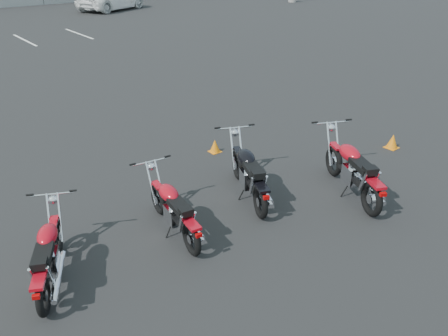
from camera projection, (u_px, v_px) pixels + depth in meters
ground at (235, 213)px, 8.30m from camera, size 120.00×120.00×0.00m
motorcycle_front_red at (49, 255)px, 6.45m from camera, size 1.28×1.94×0.99m
motorcycle_second_black at (249, 174)px, 8.62m from camera, size 1.38×2.22×1.12m
motorcycle_third_red at (174, 210)px, 7.54m from camera, size 0.80×2.07×1.01m
motorcycle_rear_red at (353, 170)px, 8.71m from camera, size 1.50×2.31×1.17m
training_cone_near at (215, 146)px, 10.68m from camera, size 0.27×0.27×0.32m
training_cone_far at (393, 141)px, 10.88m from camera, size 0.30×0.30×0.35m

